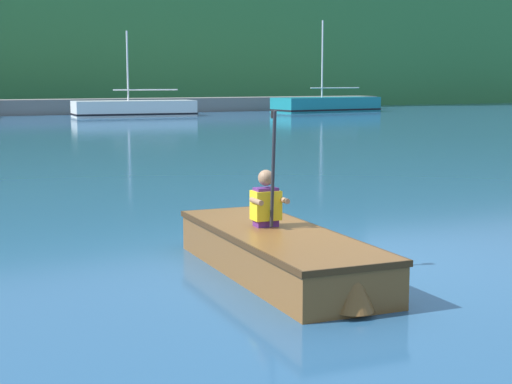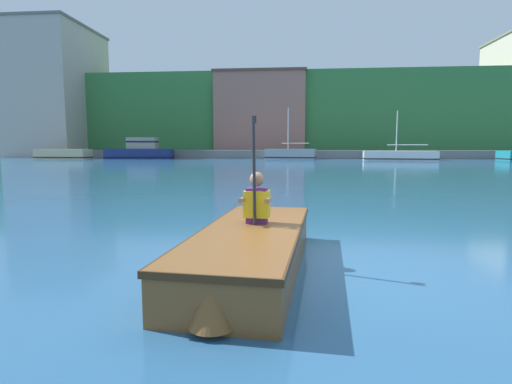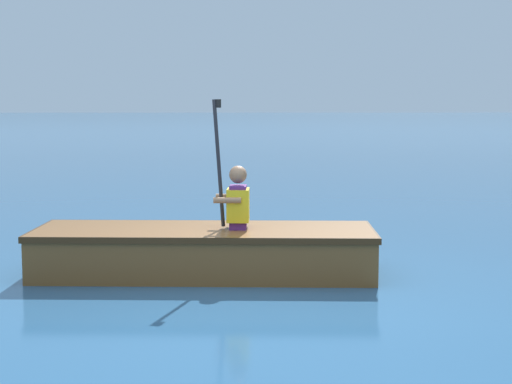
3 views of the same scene
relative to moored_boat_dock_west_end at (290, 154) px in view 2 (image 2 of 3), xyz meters
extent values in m
plane|color=#28567F|center=(0.88, -37.78, -0.52)|extent=(300.00, 300.00, 0.00)
cube|color=#387A3D|center=(0.88, 17.41, 4.80)|extent=(120.00, 20.00, 10.63)
cube|color=#B2A899|center=(-30.54, 8.50, 7.66)|extent=(8.55, 11.85, 16.35)
cube|color=#6B645B|center=(-30.54, 8.50, 15.98)|extent=(8.85, 12.15, 0.30)
cube|color=#9E6B5B|center=(-3.95, 11.32, 4.68)|extent=(11.24, 9.30, 10.40)
cube|color=brown|center=(-3.95, 11.32, 10.03)|extent=(11.54, 9.60, 0.30)
cube|color=slate|center=(0.88, 2.56, -0.07)|extent=(58.72, 2.40, 0.90)
cube|color=#9EA3A8|center=(0.00, 0.00, 0.02)|extent=(5.41, 2.56, 1.07)
cube|color=black|center=(0.00, 0.00, -0.33)|extent=(5.46, 2.61, 0.10)
cylinder|color=silver|center=(-0.26, 0.04, 2.69)|extent=(0.10, 0.10, 4.27)
cylinder|color=silver|center=(0.51, -0.08, 1.15)|extent=(2.84, 0.50, 0.07)
cube|color=white|center=(10.55, -2.59, -0.07)|extent=(6.94, 2.80, 0.89)
cube|color=black|center=(10.55, -2.59, -0.36)|extent=(6.99, 2.84, 0.10)
cylinder|color=silver|center=(10.21, -2.56, 2.30)|extent=(0.10, 0.10, 3.85)
cylinder|color=silver|center=(11.22, -2.66, 0.98)|extent=(3.71, 0.44, 0.07)
cube|color=#CCB789|center=(-24.28, -1.61, 0.01)|extent=(5.91, 2.31, 1.05)
cube|color=black|center=(-24.28, -1.61, -0.33)|extent=(5.95, 2.35, 0.10)
cube|color=navy|center=(-16.19, -0.64, 0.02)|extent=(7.20, 3.11, 1.07)
cube|color=black|center=(-16.19, -0.64, -0.33)|extent=(7.24, 3.15, 0.10)
cube|color=gray|center=(-15.85, -0.60, 1.16)|extent=(3.22, 2.19, 1.21)
cube|color=#19232D|center=(-15.85, -0.60, 1.31)|extent=(3.24, 2.21, 0.20)
cube|color=brown|center=(-0.11, -38.10, -0.29)|extent=(1.30, 3.30, 0.45)
cube|color=#432A13|center=(-0.11, -38.10, -0.09)|extent=(1.35, 3.35, 0.06)
cube|color=#432A13|center=(-0.11, -38.10, -0.10)|extent=(1.08, 2.84, 0.02)
cone|color=brown|center=(-0.24, -39.65, -0.27)|extent=(0.39, 0.39, 0.41)
cube|color=brown|center=(-0.09, -37.86, -0.11)|extent=(0.99, 0.24, 0.03)
cube|color=#592672|center=(-0.08, -37.78, 0.15)|extent=(0.25, 0.18, 0.42)
cube|color=yellow|center=(-0.08, -37.78, 0.17)|extent=(0.31, 0.23, 0.31)
sphere|color=#997051|center=(-0.08, -37.78, 0.46)|extent=(0.17, 0.17, 0.17)
cylinder|color=#997051|center=(-0.24, -37.86, 0.23)|extent=(0.08, 0.26, 0.06)
cylinder|color=#997051|center=(0.06, -37.88, 0.23)|extent=(0.08, 0.26, 0.06)
cylinder|color=#232328|center=(-0.09, -37.96, 0.57)|extent=(0.05, 0.12, 1.22)
cylinder|color=black|center=(-0.09, -37.96, 1.14)|extent=(0.05, 0.05, 0.08)
camera|label=1|loc=(-4.00, -45.01, 1.48)|focal=55.00mm
camera|label=2|loc=(0.35, -42.41, 0.84)|focal=28.00mm
camera|label=3|loc=(7.37, -38.06, 1.13)|focal=55.00mm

